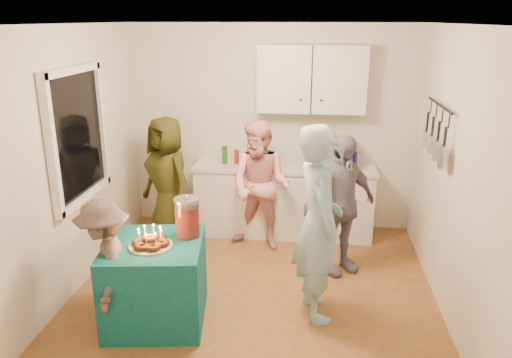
# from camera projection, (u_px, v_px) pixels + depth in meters

# --- Properties ---
(floor) EXTENTS (4.00, 4.00, 0.00)m
(floor) POSITION_uv_depth(u_px,v_px,m) (252.00, 301.00, 4.89)
(floor) COLOR brown
(floor) RESTS_ON ground
(ceiling) EXTENTS (4.00, 4.00, 0.00)m
(ceiling) POSITION_uv_depth(u_px,v_px,m) (251.00, 24.00, 4.09)
(ceiling) COLOR white
(ceiling) RESTS_ON floor
(back_wall) EXTENTS (3.60, 3.60, 0.00)m
(back_wall) POSITION_uv_depth(u_px,v_px,m) (271.00, 129.00, 6.38)
(back_wall) COLOR silver
(back_wall) RESTS_ON floor
(left_wall) EXTENTS (4.00, 4.00, 0.00)m
(left_wall) POSITION_uv_depth(u_px,v_px,m) (62.00, 168.00, 4.69)
(left_wall) COLOR silver
(left_wall) RESTS_ON floor
(right_wall) EXTENTS (4.00, 4.00, 0.00)m
(right_wall) POSITION_uv_depth(u_px,v_px,m) (459.00, 182.00, 4.29)
(right_wall) COLOR silver
(right_wall) RESTS_ON floor
(window_night) EXTENTS (0.04, 1.00, 1.20)m
(window_night) POSITION_uv_depth(u_px,v_px,m) (77.00, 135.00, 4.89)
(window_night) COLOR black
(window_night) RESTS_ON left_wall
(counter) EXTENTS (2.20, 0.58, 0.86)m
(counter) POSITION_uv_depth(u_px,v_px,m) (284.00, 201.00, 6.34)
(counter) COLOR white
(counter) RESTS_ON floor
(countertop) EXTENTS (2.24, 0.62, 0.05)m
(countertop) POSITION_uv_depth(u_px,v_px,m) (285.00, 167.00, 6.20)
(countertop) COLOR beige
(countertop) RESTS_ON counter
(upper_cabinet) EXTENTS (1.30, 0.30, 0.80)m
(upper_cabinet) POSITION_uv_depth(u_px,v_px,m) (312.00, 79.00, 5.98)
(upper_cabinet) COLOR white
(upper_cabinet) RESTS_ON back_wall
(pot_rack) EXTENTS (0.12, 1.00, 0.60)m
(pot_rack) POSITION_uv_depth(u_px,v_px,m) (435.00, 131.00, 4.87)
(pot_rack) COLOR black
(pot_rack) RESTS_ON right_wall
(microwave) EXTENTS (0.62, 0.45, 0.32)m
(microwave) POSITION_uv_depth(u_px,v_px,m) (328.00, 153.00, 6.09)
(microwave) COLOR white
(microwave) RESTS_ON countertop
(party_table) EXTENTS (0.96, 0.96, 0.76)m
(party_table) POSITION_uv_depth(u_px,v_px,m) (156.00, 282.00, 4.50)
(party_table) COLOR #0E555D
(party_table) RESTS_ON floor
(donut_cake) EXTENTS (0.38, 0.38, 0.18)m
(donut_cake) POSITION_uv_depth(u_px,v_px,m) (150.00, 237.00, 4.30)
(donut_cake) COLOR #381C0C
(donut_cake) RESTS_ON party_table
(punch_jar) EXTENTS (0.22, 0.22, 0.34)m
(punch_jar) POSITION_uv_depth(u_px,v_px,m) (187.00, 218.00, 4.49)
(punch_jar) COLOR red
(punch_jar) RESTS_ON party_table
(man_birthday) EXTENTS (0.60, 0.75, 1.81)m
(man_birthday) POSITION_uv_depth(u_px,v_px,m) (318.00, 224.00, 4.44)
(man_birthday) COLOR #97C3DC
(man_birthday) RESTS_ON floor
(woman_back_left) EXTENTS (0.91, 0.86, 1.56)m
(woman_back_left) POSITION_uv_depth(u_px,v_px,m) (168.00, 180.00, 6.03)
(woman_back_left) COLOR #565819
(woman_back_left) RESTS_ON floor
(woman_back_center) EXTENTS (0.90, 0.79, 1.55)m
(woman_back_center) POSITION_uv_depth(u_px,v_px,m) (261.00, 186.00, 5.85)
(woman_back_center) COLOR pink
(woman_back_center) RESTS_ON floor
(woman_back_right) EXTENTS (0.95, 0.81, 1.53)m
(woman_back_right) POSITION_uv_depth(u_px,v_px,m) (340.00, 205.00, 5.27)
(woman_back_right) COLOR black
(woman_back_right) RESTS_ON floor
(child_near_left) EXTENTS (0.72, 0.90, 1.21)m
(child_near_left) POSITION_uv_depth(u_px,v_px,m) (106.00, 266.00, 4.30)
(child_near_left) COLOR #4E3E3F
(child_near_left) RESTS_ON floor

